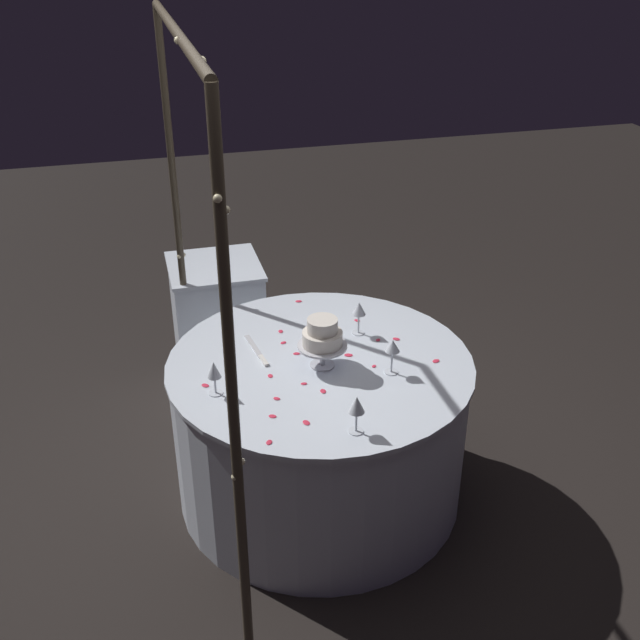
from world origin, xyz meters
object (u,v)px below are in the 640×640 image
(cake_knife, at_px, (258,352))
(decorative_arch, at_px, (193,236))
(side_table, at_px, (218,324))
(wine_glass_2, at_px, (359,310))
(wine_glass_3, at_px, (392,348))
(wine_glass_1, at_px, (214,371))
(main_table, at_px, (320,428))
(tiered_cake, at_px, (322,337))
(wine_glass_0, at_px, (357,406))

(cake_knife, bearing_deg, decorative_arch, 118.99)
(side_table, bearing_deg, wine_glass_2, -148.25)
(wine_glass_3, bearing_deg, wine_glass_2, 5.25)
(wine_glass_2, height_order, wine_glass_3, wine_glass_2)
(cake_knife, bearing_deg, wine_glass_3, -120.55)
(wine_glass_1, relative_size, wine_glass_2, 0.92)
(main_table, xyz_separation_m, cake_knife, (0.14, 0.26, 0.38))
(wine_glass_3, bearing_deg, wine_glass_1, 87.30)
(tiered_cake, xyz_separation_m, wine_glass_1, (-0.10, 0.49, -0.04))
(main_table, distance_m, side_table, 1.16)
(wine_glass_2, height_order, cake_knife, wine_glass_2)
(wine_glass_1, height_order, wine_glass_3, wine_glass_3)
(main_table, height_order, cake_knife, cake_knife)
(side_table, bearing_deg, main_table, -163.84)
(wine_glass_0, relative_size, cake_knife, 0.55)
(decorative_arch, bearing_deg, wine_glass_0, -136.35)
(tiered_cake, xyz_separation_m, wine_glass_0, (-0.50, -0.00, -0.03))
(side_table, bearing_deg, wine_glass_1, 172.36)
(wine_glass_2, bearing_deg, wine_glass_0, 161.78)
(main_table, relative_size, wine_glass_1, 9.03)
(side_table, height_order, cake_knife, side_table)
(wine_glass_0, xyz_separation_m, wine_glass_1, (0.40, 0.49, -0.01))
(tiered_cake, distance_m, wine_glass_3, 0.31)
(wine_glass_0, bearing_deg, side_table, 11.04)
(wine_glass_1, bearing_deg, tiered_cake, -78.82)
(decorative_arch, distance_m, main_table, 1.15)
(main_table, xyz_separation_m, wine_glass_0, (-0.54, -0.00, 0.49))
(decorative_arch, relative_size, cake_knife, 7.38)
(decorative_arch, bearing_deg, wine_glass_2, -75.35)
(wine_glass_1, height_order, cake_knife, wine_glass_1)
(decorative_arch, distance_m, side_table, 1.52)
(side_table, relative_size, wine_glass_2, 4.64)
(side_table, xyz_separation_m, wine_glass_3, (-1.28, -0.60, 0.48))
(tiered_cake, bearing_deg, wine_glass_1, 101.18)
(main_table, distance_m, wine_glass_0, 0.73)
(side_table, xyz_separation_m, tiered_cake, (-1.15, -0.32, 0.51))
(main_table, xyz_separation_m, wine_glass_2, (0.20, -0.24, 0.50))
(main_table, bearing_deg, cake_knife, 60.91)
(decorative_arch, relative_size, wine_glass_3, 13.32)
(wine_glass_0, xyz_separation_m, wine_glass_2, (0.74, -0.24, 0.01))
(side_table, distance_m, wine_glass_0, 1.75)
(wine_glass_0, bearing_deg, decorative_arch, 43.65)
(wine_glass_0, bearing_deg, tiered_cake, 0.39)
(side_table, bearing_deg, decorative_arch, 170.14)
(tiered_cake, relative_size, cake_knife, 0.79)
(wine_glass_1, height_order, wine_glass_2, wine_glass_2)
(side_table, xyz_separation_m, cake_knife, (-0.97, -0.07, 0.36))
(tiered_cake, relative_size, wine_glass_3, 1.43)
(side_table, height_order, wine_glass_1, wine_glass_1)
(cake_knife, bearing_deg, wine_glass_0, -159.38)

